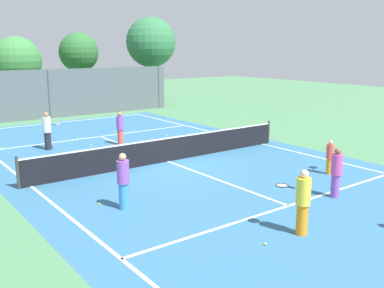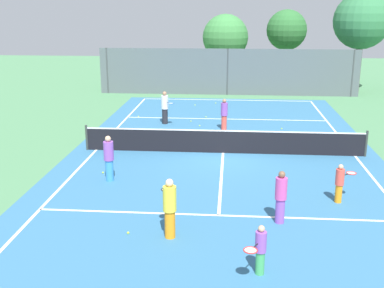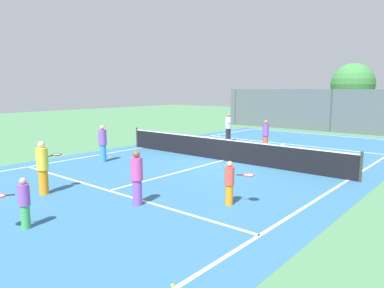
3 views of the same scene
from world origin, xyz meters
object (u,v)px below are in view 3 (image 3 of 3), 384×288
player_1 (230,182)px  tennis_ball_13 (282,135)px  tennis_ball_2 (321,154)px  tennis_ball_3 (173,286)px  player_2 (43,167)px  tennis_ball_8 (219,136)px  tennis_ball_12 (169,144)px  player_6 (103,143)px  player_3 (266,134)px  tennis_ball_6 (251,145)px  ball_crate (270,157)px  tennis_ball_11 (242,162)px  player_4 (137,177)px  tennis_ball_4 (30,186)px  tennis_ball_1 (110,157)px  tennis_ball_5 (304,135)px  tennis_ball_9 (281,161)px  tennis_ball_0 (271,141)px  player_5 (23,202)px  tennis_ball_10 (193,152)px  player_0 (228,127)px  tennis_ball_7 (251,142)px

player_1 → tennis_ball_13: bearing=110.8°
tennis_ball_2 → tennis_ball_3: 13.80m
player_2 → tennis_ball_2: (4.16, 12.26, -0.83)m
tennis_ball_8 → tennis_ball_12: same height
player_6 → tennis_ball_13: bearing=81.6°
player_3 → tennis_ball_6: player_3 is taller
ball_crate → tennis_ball_11: (-0.76, -1.18, -0.15)m
tennis_ball_2 → tennis_ball_3: size_ratio=1.00×
player_1 → tennis_ball_3: bearing=-68.2°
player_4 → tennis_ball_2: size_ratio=23.77×
tennis_ball_4 → tennis_ball_6: 12.50m
tennis_ball_1 → tennis_ball_5: (3.74, 13.75, 0.00)m
player_2 → tennis_ball_5: player_2 is taller
tennis_ball_11 → player_1: bearing=-61.2°
tennis_ball_5 → tennis_ball_8: same height
ball_crate → tennis_ball_9: ball_crate is taller
tennis_ball_9 → player_1: bearing=-75.7°
tennis_ball_0 → tennis_ball_13: (-0.86, 3.33, 0.00)m
tennis_ball_9 → tennis_ball_12: 7.10m
player_3 → player_5: player_3 is taller
tennis_ball_0 → tennis_ball_9: (3.21, -5.21, 0.00)m
player_4 → ball_crate: 7.97m
ball_crate → tennis_ball_10: bearing=-173.2°
player_3 → tennis_ball_2: bearing=6.5°
player_0 → tennis_ball_1: (-1.25, -8.04, -0.86)m
player_2 → tennis_ball_8: (-3.61, 14.37, -0.83)m
tennis_ball_1 → tennis_ball_2: (7.31, 7.35, 0.00)m
tennis_ball_4 → player_5: bearing=-27.2°
tennis_ball_8 → tennis_ball_4: bearing=-80.3°
player_5 → player_2: bearing=143.6°
tennis_ball_11 → tennis_ball_13: size_ratio=1.00×
tennis_ball_4 → tennis_ball_0: bearing=84.7°
player_3 → tennis_ball_2: (2.93, 0.33, -0.77)m
player_2 → player_5: size_ratio=1.36×
tennis_ball_10 → tennis_ball_13: (0.46, 9.33, 0.00)m
player_6 → tennis_ball_12: bearing=100.6°
tennis_ball_10 → tennis_ball_12: same height
player_5 → player_1: bearing=58.9°
player_4 → tennis_ball_7: 12.90m
player_2 → tennis_ball_9: 10.03m
player_3 → ball_crate: 3.39m
player_5 → tennis_ball_13: player_5 is taller
player_3 → tennis_ball_6: 1.60m
tennis_ball_5 → player_6: bearing=-102.8°
tennis_ball_3 → tennis_ball_13: (-7.40, 19.25, 0.00)m
player_6 → tennis_ball_0: size_ratio=25.10×
ball_crate → tennis_ball_6: ball_crate is taller
player_0 → tennis_ball_10: bearing=-80.1°
tennis_ball_11 → player_0: bearing=129.6°
ball_crate → tennis_ball_3: ball_crate is taller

